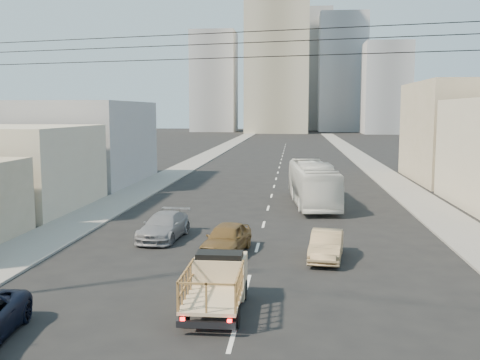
% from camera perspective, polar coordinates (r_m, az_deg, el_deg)
% --- Properties ---
extents(sidewalk_left, '(3.50, 180.00, 0.12)m').
position_cam_1_polar(sidewalk_left, '(86.00, -3.59, 2.33)').
color(sidewalk_left, gray).
rests_on(sidewalk_left, ground).
extents(sidewalk_right, '(3.50, 180.00, 0.12)m').
position_cam_1_polar(sidewalk_right, '(85.49, 12.17, 2.16)').
color(sidewalk_right, gray).
rests_on(sidewalk_right, ground).
extents(lane_dashes, '(0.15, 104.00, 0.01)m').
position_cam_1_polar(lane_dashes, '(68.02, 3.94, 1.04)').
color(lane_dashes, silver).
rests_on(lane_dashes, ground).
extents(flatbed_pickup, '(1.95, 4.41, 1.90)m').
position_cam_1_polar(flatbed_pickup, '(20.34, -2.40, -10.15)').
color(flatbed_pickup, tan).
rests_on(flatbed_pickup, ground).
extents(city_bus, '(3.75, 11.79, 3.23)m').
position_cam_1_polar(city_bus, '(42.82, 7.41, -0.38)').
color(city_bus, silver).
rests_on(city_bus, ground).
extents(sedan_brown, '(2.49, 4.68, 1.52)m').
position_cam_1_polar(sedan_brown, '(28.22, -1.38, -5.95)').
color(sedan_brown, brown).
rests_on(sedan_brown, ground).
extents(sedan_tan, '(1.95, 4.32, 1.37)m').
position_cam_1_polar(sedan_tan, '(27.41, 8.77, -6.58)').
color(sedan_tan, '#9C815B').
rests_on(sedan_tan, ground).
extents(sedan_grey, '(2.44, 5.11, 1.44)m').
position_cam_1_polar(sedan_grey, '(31.62, -7.73, -4.67)').
color(sedan_grey, gray).
rests_on(sedan_grey, ground).
extents(overhead_wires, '(23.01, 5.02, 0.72)m').
position_cam_1_polar(overhead_wires, '(16.34, -1.09, 13.59)').
color(overhead_wires, black).
rests_on(overhead_wires, ground).
extents(bldg_right_far, '(12.00, 16.00, 10.00)m').
position_cam_1_polar(bldg_right_far, '(61.40, 22.79, 4.53)').
color(bldg_right_far, tan).
rests_on(bldg_right_far, ground).
extents(bldg_left_mid, '(11.00, 12.00, 6.00)m').
position_cam_1_polar(bldg_left_mid, '(44.10, -22.74, 1.16)').
color(bldg_left_mid, '#B8AD95').
rests_on(bldg_left_mid, ground).
extents(bldg_left_far, '(12.00, 16.00, 8.00)m').
position_cam_1_polar(bldg_left_far, '(57.81, -16.19, 3.69)').
color(bldg_left_far, '#949497').
rests_on(bldg_left_far, ground).
extents(high_rise_tower, '(20.00, 20.00, 60.00)m').
position_cam_1_polar(high_rise_tower, '(186.13, 3.81, 14.09)').
color(high_rise_tower, gray).
rests_on(high_rise_tower, ground).
extents(midrise_ne, '(16.00, 16.00, 40.00)m').
position_cam_1_polar(midrise_ne, '(200.69, 10.33, 10.62)').
color(midrise_ne, gray).
rests_on(midrise_ne, ground).
extents(midrise_nw, '(15.00, 15.00, 34.00)m').
position_cam_1_polar(midrise_nw, '(196.86, -2.64, 9.92)').
color(midrise_nw, gray).
rests_on(midrise_nw, ground).
extents(midrise_back, '(18.00, 18.00, 44.00)m').
position_cam_1_polar(midrise_back, '(215.18, 6.76, 10.97)').
color(midrise_back, '#949497').
rests_on(midrise_back, ground).
extents(midrise_east, '(14.00, 14.00, 28.00)m').
position_cam_1_polar(midrise_east, '(181.95, 14.62, 8.99)').
color(midrise_east, gray).
rests_on(midrise_east, ground).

